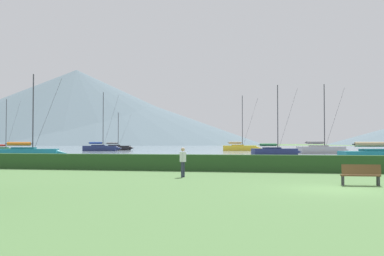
{
  "coord_description": "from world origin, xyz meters",
  "views": [
    {
      "loc": [
        -1.96,
        -19.65,
        1.93
      ],
      "look_at": [
        -15.62,
        44.95,
        4.01
      ],
      "focal_mm": 42.93,
      "sensor_mm": 36.0,
      "label": 1
    }
  ],
  "objects_px": {
    "sailboat_slip_3": "(275,151)",
    "park_bench_under_tree": "(361,174)",
    "person_standing_walker": "(183,160)",
    "sailboat_slip_8": "(4,150)",
    "sailboat_slip_4": "(28,152)",
    "sailboat_slip_1": "(116,147)",
    "sailboat_slip_12": "(382,156)",
    "sailboat_slip_7": "(322,149)",
    "sailboat_slip_6": "(240,148)",
    "sailboat_slip_11": "(101,148)"
  },
  "relations": [
    {
      "from": "park_bench_under_tree",
      "to": "person_standing_walker",
      "type": "relative_size",
      "value": 1.04
    },
    {
      "from": "sailboat_slip_6",
      "to": "park_bench_under_tree",
      "type": "height_order",
      "value": "sailboat_slip_6"
    },
    {
      "from": "sailboat_slip_6",
      "to": "sailboat_slip_12",
      "type": "relative_size",
      "value": 0.99
    },
    {
      "from": "sailboat_slip_3",
      "to": "park_bench_under_tree",
      "type": "relative_size",
      "value": 6.11
    },
    {
      "from": "sailboat_slip_8",
      "to": "sailboat_slip_7",
      "type": "bearing_deg",
      "value": -0.9
    },
    {
      "from": "sailboat_slip_1",
      "to": "park_bench_under_tree",
      "type": "distance_m",
      "value": 97.27
    },
    {
      "from": "person_standing_walker",
      "to": "sailboat_slip_12",
      "type": "bearing_deg",
      "value": 64.06
    },
    {
      "from": "sailboat_slip_6",
      "to": "sailboat_slip_11",
      "type": "height_order",
      "value": "sailboat_slip_11"
    },
    {
      "from": "sailboat_slip_11",
      "to": "sailboat_slip_12",
      "type": "height_order",
      "value": "sailboat_slip_11"
    },
    {
      "from": "sailboat_slip_3",
      "to": "sailboat_slip_6",
      "type": "xyz_separation_m",
      "value": [
        -9.06,
        37.5,
        0.11
      ]
    },
    {
      "from": "sailboat_slip_6",
      "to": "sailboat_slip_4",
      "type": "bearing_deg",
      "value": -116.02
    },
    {
      "from": "sailboat_slip_7",
      "to": "sailboat_slip_11",
      "type": "distance_m",
      "value": 49.61
    },
    {
      "from": "sailboat_slip_3",
      "to": "sailboat_slip_7",
      "type": "relative_size",
      "value": 0.88
    },
    {
      "from": "park_bench_under_tree",
      "to": "person_standing_walker",
      "type": "bearing_deg",
      "value": 156.35
    },
    {
      "from": "sailboat_slip_4",
      "to": "sailboat_slip_8",
      "type": "distance_m",
      "value": 31.43
    },
    {
      "from": "sailboat_slip_1",
      "to": "park_bench_under_tree",
      "type": "relative_size",
      "value": 5.47
    },
    {
      "from": "sailboat_slip_3",
      "to": "sailboat_slip_7",
      "type": "height_order",
      "value": "sailboat_slip_7"
    },
    {
      "from": "sailboat_slip_8",
      "to": "sailboat_slip_12",
      "type": "bearing_deg",
      "value": -34.62
    },
    {
      "from": "sailboat_slip_8",
      "to": "sailboat_slip_6",
      "type": "bearing_deg",
      "value": 30.62
    },
    {
      "from": "sailboat_slip_7",
      "to": "sailboat_slip_4",
      "type": "bearing_deg",
      "value": -159.43
    },
    {
      "from": "person_standing_walker",
      "to": "sailboat_slip_4",
      "type": "bearing_deg",
      "value": 144.28
    },
    {
      "from": "sailboat_slip_3",
      "to": "park_bench_under_tree",
      "type": "distance_m",
      "value": 47.68
    },
    {
      "from": "sailboat_slip_4",
      "to": "sailboat_slip_8",
      "type": "height_order",
      "value": "sailboat_slip_4"
    },
    {
      "from": "sailboat_slip_1",
      "to": "sailboat_slip_6",
      "type": "distance_m",
      "value": 31.03
    },
    {
      "from": "sailboat_slip_11",
      "to": "person_standing_walker",
      "type": "xyz_separation_m",
      "value": [
        35.86,
        -72.22,
        0.23
      ]
    },
    {
      "from": "sailboat_slip_7",
      "to": "park_bench_under_tree",
      "type": "height_order",
      "value": "sailboat_slip_7"
    },
    {
      "from": "sailboat_slip_4",
      "to": "person_standing_walker",
      "type": "distance_m",
      "value": 36.58
    },
    {
      "from": "sailboat_slip_1",
      "to": "sailboat_slip_4",
      "type": "xyz_separation_m",
      "value": [
        10.72,
        -56.78,
        0.02
      ]
    },
    {
      "from": "sailboat_slip_1",
      "to": "sailboat_slip_12",
      "type": "xyz_separation_m",
      "value": [
        50.42,
        -63.38,
        0.04
      ]
    },
    {
      "from": "sailboat_slip_8",
      "to": "person_standing_walker",
      "type": "height_order",
      "value": "sailboat_slip_8"
    },
    {
      "from": "sailboat_slip_4",
      "to": "sailboat_slip_12",
      "type": "bearing_deg",
      "value": -29.32
    },
    {
      "from": "sailboat_slip_1",
      "to": "park_bench_under_tree",
      "type": "xyz_separation_m",
      "value": [
        45.24,
        -86.11,
        -0.14
      ]
    },
    {
      "from": "sailboat_slip_3",
      "to": "sailboat_slip_4",
      "type": "distance_m",
      "value": 34.46
    },
    {
      "from": "sailboat_slip_1",
      "to": "sailboat_slip_7",
      "type": "bearing_deg",
      "value": -34.3
    },
    {
      "from": "sailboat_slip_4",
      "to": "sailboat_slip_12",
      "type": "distance_m",
      "value": 40.24
    },
    {
      "from": "sailboat_slip_3",
      "to": "sailboat_slip_8",
      "type": "distance_m",
      "value": 49.68
    },
    {
      "from": "sailboat_slip_12",
      "to": "sailboat_slip_3",
      "type": "bearing_deg",
      "value": 99.68
    },
    {
      "from": "sailboat_slip_3",
      "to": "sailboat_slip_6",
      "type": "distance_m",
      "value": 38.58
    },
    {
      "from": "sailboat_slip_8",
      "to": "person_standing_walker",
      "type": "distance_m",
      "value": 67.95
    },
    {
      "from": "sailboat_slip_12",
      "to": "sailboat_slip_8",
      "type": "bearing_deg",
      "value": 139.53
    },
    {
      "from": "person_standing_walker",
      "to": "sailboat_slip_8",
      "type": "bearing_deg",
      "value": 141.96
    },
    {
      "from": "sailboat_slip_12",
      "to": "sailboat_slip_7",
      "type": "bearing_deg",
      "value": 81.26
    },
    {
      "from": "sailboat_slip_12",
      "to": "person_standing_walker",
      "type": "distance_m",
      "value": 24.09
    },
    {
      "from": "sailboat_slip_4",
      "to": "sailboat_slip_11",
      "type": "height_order",
      "value": "sailboat_slip_11"
    },
    {
      "from": "sailboat_slip_3",
      "to": "sailboat_slip_4",
      "type": "xyz_separation_m",
      "value": [
        -29.34,
        -18.06,
        0.06
      ]
    },
    {
      "from": "sailboat_slip_7",
      "to": "person_standing_walker",
      "type": "distance_m",
      "value": 57.85
    },
    {
      "from": "sailboat_slip_6",
      "to": "sailboat_slip_8",
      "type": "height_order",
      "value": "sailboat_slip_6"
    },
    {
      "from": "sailboat_slip_4",
      "to": "park_bench_under_tree",
      "type": "distance_m",
      "value": 45.3
    },
    {
      "from": "sailboat_slip_3",
      "to": "park_bench_under_tree",
      "type": "height_order",
      "value": "sailboat_slip_3"
    },
    {
      "from": "sailboat_slip_7",
      "to": "sailboat_slip_8",
      "type": "xyz_separation_m",
      "value": [
        -56.81,
        -6.31,
        -0.2
      ]
    }
  ]
}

